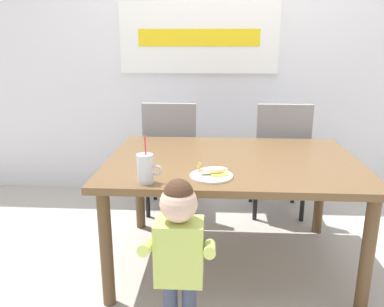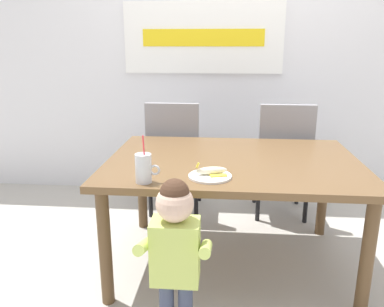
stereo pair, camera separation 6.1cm
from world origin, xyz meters
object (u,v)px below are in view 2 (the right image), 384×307
object	(u,v)px
dining_chair_left	(174,152)
peeled_banana	(212,171)
snack_plate	(210,176)
dining_table	(233,171)
toddler_standing	(175,244)
dining_chair_right	(283,154)
milk_cup	(144,170)

from	to	relation	value
dining_chair_left	peeled_banana	world-z (taller)	dining_chair_left
dining_chair_left	peeled_banana	distance (m)	1.17
dining_chair_left	snack_plate	distance (m)	1.17
dining_table	toddler_standing	xyz separation A→B (m)	(-0.27, -0.73, -0.11)
dining_table	toddler_standing	bearing A→B (deg)	-109.98
dining_chair_right	peeled_banana	world-z (taller)	dining_chair_right
toddler_standing	peeled_banana	distance (m)	0.48
dining_chair_right	milk_cup	size ratio (longest dim) A/B	3.81
toddler_standing	milk_cup	xyz separation A→B (m)	(-0.19, 0.27, 0.26)
dining_chair_left	snack_plate	bearing A→B (deg)	107.14
dining_table	toddler_standing	size ratio (longest dim) A/B	1.82
toddler_standing	milk_cup	size ratio (longest dim) A/B	3.33
peeled_banana	snack_plate	bearing A→B (deg)	-123.11
snack_plate	peeled_banana	size ratio (longest dim) A/B	1.31
dining_chair_right	milk_cup	bearing A→B (deg)	54.29
snack_plate	milk_cup	bearing A→B (deg)	-162.04
dining_chair_right	milk_cup	world-z (taller)	milk_cup
dining_table	dining_chair_right	bearing A→B (deg)	61.32
dining_chair_left	milk_cup	distance (m)	1.24
dining_table	milk_cup	bearing A→B (deg)	-135.14
dining_chair_right	toddler_standing	world-z (taller)	dining_chair_right
dining_chair_right	toddler_standing	size ratio (longest dim) A/B	1.15
dining_chair_right	milk_cup	distance (m)	1.52
toddler_standing	snack_plate	xyz separation A→B (m)	(0.14, 0.38, 0.20)
milk_cup	dining_chair_left	bearing A→B (deg)	90.43
dining_table	snack_plate	world-z (taller)	snack_plate
milk_cup	snack_plate	bearing A→B (deg)	17.96
snack_plate	peeled_banana	xyz separation A→B (m)	(0.01, 0.01, 0.03)
snack_plate	toddler_standing	bearing A→B (deg)	-109.99
snack_plate	peeled_banana	bearing A→B (deg)	56.89
milk_cup	dining_chair_right	bearing A→B (deg)	54.29
dining_table	peeled_banana	size ratio (longest dim) A/B	8.71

